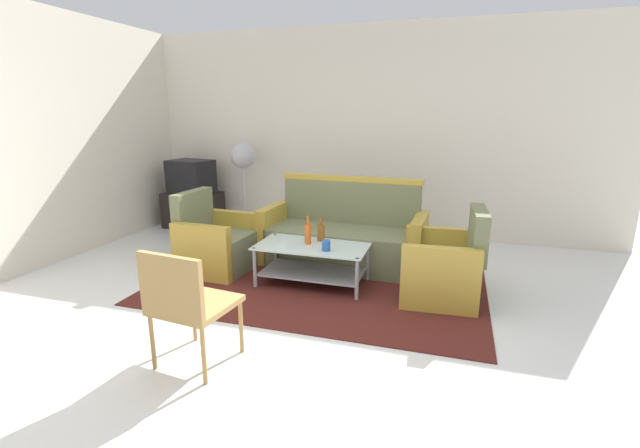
% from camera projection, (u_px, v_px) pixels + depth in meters
% --- Properties ---
extents(ground_plane, '(14.00, 14.00, 0.00)m').
position_uv_depth(ground_plane, '(297.00, 328.00, 3.52)').
color(ground_plane, white).
extents(wall_back, '(6.52, 0.12, 2.80)m').
position_uv_depth(wall_back, '(373.00, 133.00, 6.00)').
color(wall_back, silver).
rests_on(wall_back, ground).
extents(rug, '(3.21, 2.08, 0.01)m').
position_uv_depth(rug, '(319.00, 283.00, 4.43)').
color(rug, '#511E19').
rests_on(rug, ground).
extents(couch, '(1.83, 0.82, 0.96)m').
position_uv_depth(couch, '(344.00, 237.00, 4.93)').
color(couch, '#6B704C').
rests_on(couch, rug).
extents(armchair_left, '(0.73, 0.79, 0.85)m').
position_uv_depth(armchair_left, '(216.00, 244.00, 4.76)').
color(armchair_left, '#6B704C').
rests_on(armchair_left, rug).
extents(armchair_right, '(0.74, 0.79, 0.85)m').
position_uv_depth(armchair_right, '(443.00, 269.00, 4.03)').
color(armchair_right, '#6B704C').
rests_on(armchair_right, rug).
extents(coffee_table, '(1.10, 0.60, 0.40)m').
position_uv_depth(coffee_table, '(313.00, 258.00, 4.36)').
color(coffee_table, silver).
rests_on(coffee_table, rug).
extents(bottle_brown, '(0.08, 0.08, 0.24)m').
position_uv_depth(bottle_brown, '(321.00, 232.00, 4.45)').
color(bottle_brown, brown).
rests_on(bottle_brown, coffee_table).
extents(bottle_orange, '(0.06, 0.06, 0.28)m').
position_uv_depth(bottle_orange, '(308.00, 233.00, 4.34)').
color(bottle_orange, '#D85919').
rests_on(bottle_orange, coffee_table).
extents(cup, '(0.08, 0.08, 0.10)m').
position_uv_depth(cup, '(326.00, 246.00, 4.14)').
color(cup, '#2659A5').
rests_on(cup, coffee_table).
extents(tv_stand, '(0.80, 0.50, 0.52)m').
position_uv_depth(tv_stand, '(193.00, 210.00, 6.55)').
color(tv_stand, black).
rests_on(tv_stand, ground).
extents(television, '(0.66, 0.53, 0.48)m').
position_uv_depth(television, '(191.00, 176.00, 6.43)').
color(television, black).
rests_on(television, tv_stand).
extents(pedestal_fan, '(0.36, 0.36, 1.27)m').
position_uv_depth(pedestal_fan, '(243.00, 161.00, 6.17)').
color(pedestal_fan, '#2D2D33').
rests_on(pedestal_fan, ground).
extents(wicker_chair, '(0.53, 0.53, 0.84)m').
position_uv_depth(wicker_chair, '(186.00, 300.00, 2.87)').
color(wicker_chair, '#AD844C').
rests_on(wicker_chair, ground).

